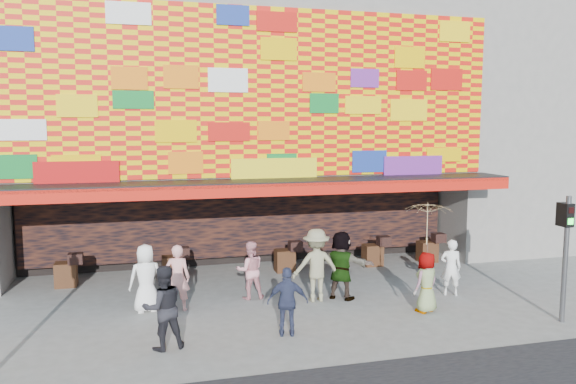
# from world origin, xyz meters

# --- Properties ---
(ground) EXTENTS (90.00, 90.00, 0.00)m
(ground) POSITION_xyz_m (0.00, 0.00, 0.00)
(ground) COLOR slate
(ground) RESTS_ON ground
(shop_building) EXTENTS (15.20, 9.40, 10.00)m
(shop_building) POSITION_xyz_m (0.00, 8.18, 5.23)
(shop_building) COLOR gray
(shop_building) RESTS_ON ground
(neighbor_right) EXTENTS (11.00, 8.00, 12.00)m
(neighbor_right) POSITION_xyz_m (13.00, 8.00, 6.00)
(neighbor_right) COLOR gray
(neighbor_right) RESTS_ON ground
(signal_right) EXTENTS (0.22, 0.20, 3.00)m
(signal_right) POSITION_xyz_m (6.20, -1.50, 1.86)
(signal_right) COLOR #59595B
(signal_right) RESTS_ON ground
(ped_a) EXTENTS (0.90, 0.65, 1.70)m
(ped_a) POSITION_xyz_m (-3.29, 1.76, 0.85)
(ped_a) COLOR white
(ped_a) RESTS_ON ground
(ped_b) EXTENTS (0.69, 0.55, 1.68)m
(ped_b) POSITION_xyz_m (-2.52, 1.65, 0.84)
(ped_b) COLOR pink
(ped_b) RESTS_ON ground
(ped_c) EXTENTS (0.98, 0.83, 1.77)m
(ped_c) POSITION_xyz_m (-2.97, -0.75, 0.88)
(ped_c) COLOR black
(ped_c) RESTS_ON ground
(ped_d) EXTENTS (1.29, 0.80, 1.92)m
(ped_d) POSITION_xyz_m (1.06, 1.51, 0.96)
(ped_d) COLOR gray
(ped_d) RESTS_ON ground
(ped_e) EXTENTS (0.97, 0.58, 1.54)m
(ped_e) POSITION_xyz_m (-0.30, -0.69, 0.77)
(ped_e) COLOR #2F3553
(ped_e) RESTS_ON ground
(ped_f) EXTENTS (1.66, 1.51, 1.84)m
(ped_f) POSITION_xyz_m (1.76, 1.49, 0.92)
(ped_f) COLOR gray
(ped_f) RESTS_ON ground
(ped_g) EXTENTS (0.87, 0.74, 1.51)m
(ped_g) POSITION_xyz_m (3.43, -0.04, 0.75)
(ped_g) COLOR gray
(ped_g) RESTS_ON ground
(ped_h) EXTENTS (0.66, 0.55, 1.55)m
(ped_h) POSITION_xyz_m (4.75, 1.04, 0.77)
(ped_h) COLOR white
(ped_h) RESTS_ON ground
(ped_i) EXTENTS (0.77, 0.61, 1.55)m
(ped_i) POSITION_xyz_m (-0.59, 2.14, 0.78)
(ped_i) COLOR pink
(ped_i) RESTS_ON ground
(parasol) EXTENTS (1.49, 1.50, 2.00)m
(parasol) POSITION_xyz_m (3.43, -0.04, 2.23)
(parasol) COLOR beige
(parasol) RESTS_ON ground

